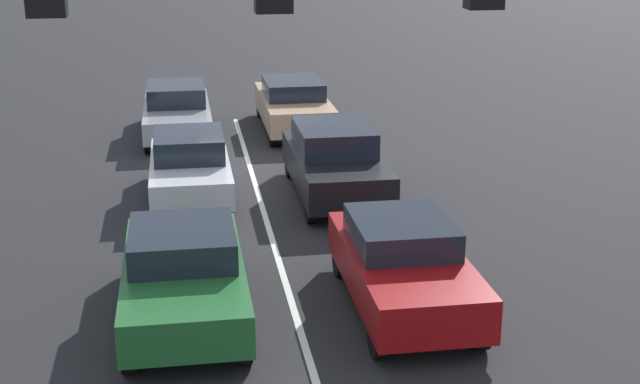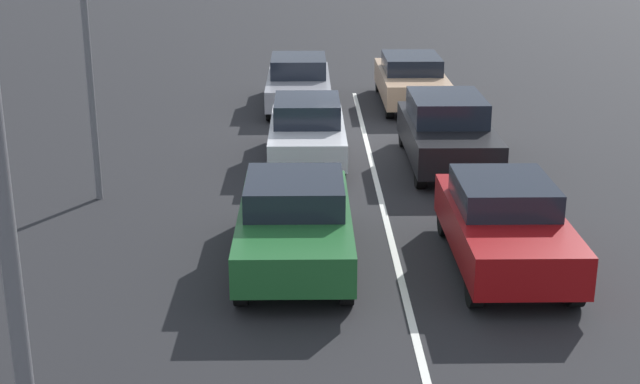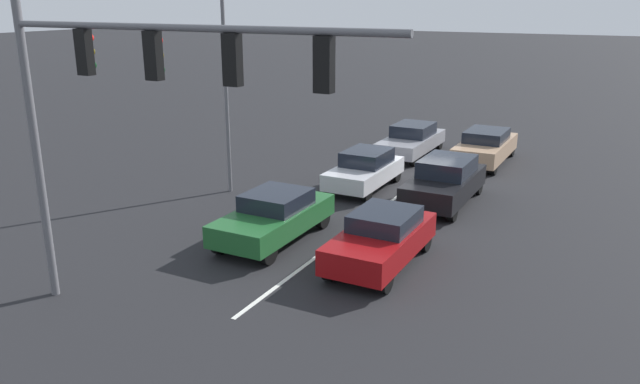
% 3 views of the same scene
% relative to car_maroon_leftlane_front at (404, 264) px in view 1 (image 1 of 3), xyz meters
% --- Properties ---
extents(ground_plane, '(240.00, 240.00, 0.00)m').
position_rel_car_maroon_leftlane_front_xyz_m(ground_plane, '(1.82, -8.21, -0.78)').
color(ground_plane, black).
extents(lane_stripe_left_divider, '(0.12, 18.73, 0.01)m').
position_rel_car_maroon_leftlane_front_xyz_m(lane_stripe_left_divider, '(1.82, -4.84, -0.77)').
color(lane_stripe_left_divider, silver).
rests_on(lane_stripe_left_divider, ground_plane).
extents(car_maroon_leftlane_front, '(1.82, 4.24, 1.50)m').
position_rel_car_maroon_leftlane_front_xyz_m(car_maroon_leftlane_front, '(0.00, 0.00, 0.00)').
color(car_maroon_leftlane_front, maroon).
rests_on(car_maroon_leftlane_front, ground_plane).
extents(car_darkgreen_midlane_front, '(1.91, 4.47, 1.50)m').
position_rel_car_maroon_leftlane_front_xyz_m(car_darkgreen_midlane_front, '(3.60, -0.20, -0.00)').
color(car_darkgreen_midlane_front, '#1E5928').
rests_on(car_darkgreen_midlane_front, ground_plane).
extents(car_silver_midlane_second, '(1.77, 4.09, 1.49)m').
position_rel_car_maroon_leftlane_front_xyz_m(car_silver_midlane_second, '(3.37, -6.51, -0.01)').
color(car_silver_midlane_second, silver).
rests_on(car_silver_midlane_second, ground_plane).
extents(car_black_leftlane_second, '(1.91, 4.53, 1.64)m').
position_rel_car_maroon_leftlane_front_xyz_m(car_black_leftlane_second, '(0.06, -6.13, 0.06)').
color(car_black_leftlane_second, black).
rests_on(car_black_leftlane_second, ground_plane).
extents(car_gray_midlane_third, '(1.87, 4.79, 1.47)m').
position_rel_car_maroon_leftlane_front_xyz_m(car_gray_midlane_third, '(3.61, -12.51, -0.03)').
color(car_gray_midlane_third, gray).
rests_on(car_gray_midlane_third, ground_plane).
extents(car_tan_leftlane_third, '(1.89, 4.79, 1.50)m').
position_rel_car_maroon_leftlane_front_xyz_m(car_tan_leftlane_third, '(0.17, -12.64, -0.00)').
color(car_tan_leftlane_third, tan).
rests_on(car_tan_leftlane_third, ground_plane).
extents(traffic_signal_gantry, '(9.22, 0.37, 7.16)m').
position_rel_car_maroon_leftlane_front_xyz_m(traffic_signal_gantry, '(3.44, 5.51, 4.52)').
color(traffic_signal_gantry, slate).
rests_on(traffic_signal_gantry, ground_plane).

